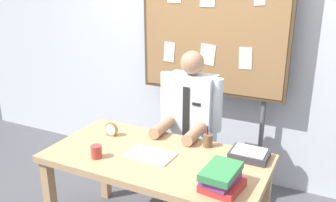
% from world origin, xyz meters
% --- Properties ---
extents(back_wall, '(6.40, 0.08, 2.70)m').
position_xyz_m(back_wall, '(0.00, 1.28, 1.35)').
color(back_wall, silver).
rests_on(back_wall, ground_plane).
extents(desk, '(1.56, 0.80, 0.75)m').
position_xyz_m(desk, '(0.00, 0.00, 0.65)').
color(desk, tan).
rests_on(desk, ground_plane).
extents(person, '(0.55, 0.56, 1.39)m').
position_xyz_m(person, '(0.00, 0.62, 0.64)').
color(person, '#2D2D33').
rests_on(person, ground_plane).
extents(bulletin_board, '(1.39, 0.09, 2.15)m').
position_xyz_m(bulletin_board, '(-0.00, 1.08, 1.50)').
color(bulletin_board, '#4C3823').
rests_on(bulletin_board, ground_plane).
extents(book_stack, '(0.24, 0.29, 0.14)m').
position_xyz_m(book_stack, '(0.55, -0.20, 0.82)').
color(book_stack, '#B22D2D').
rests_on(book_stack, desk).
extents(open_notebook, '(0.34, 0.22, 0.01)m').
position_xyz_m(open_notebook, '(-0.03, -0.02, 0.75)').
color(open_notebook, silver).
rests_on(open_notebook, desk).
extents(desk_clock, '(0.11, 0.04, 0.11)m').
position_xyz_m(desk_clock, '(-0.48, 0.14, 0.80)').
color(desk_clock, olive).
rests_on(desk_clock, desk).
extents(coffee_mug, '(0.08, 0.08, 0.09)m').
position_xyz_m(coffee_mug, '(-0.36, -0.21, 0.79)').
color(coffee_mug, '#B23833').
rests_on(coffee_mug, desk).
extents(pen_holder, '(0.07, 0.07, 0.16)m').
position_xyz_m(pen_holder, '(0.28, 0.30, 0.79)').
color(pen_holder, brown).
rests_on(pen_holder, desk).
extents(paper_tray, '(0.26, 0.20, 0.06)m').
position_xyz_m(paper_tray, '(0.60, 0.26, 0.77)').
color(paper_tray, '#333338').
rests_on(paper_tray, desk).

